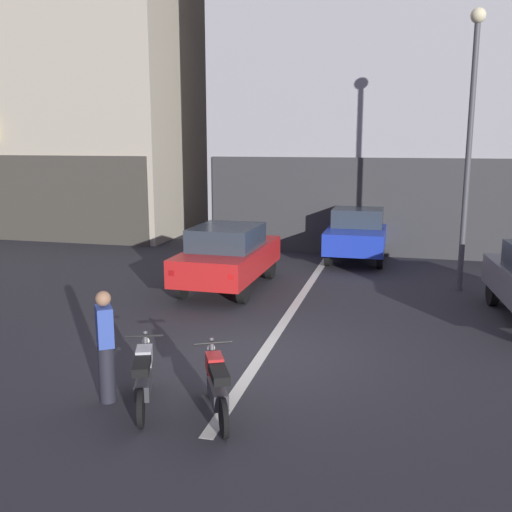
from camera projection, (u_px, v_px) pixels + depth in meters
name	position (u px, v px, depth m)	size (l,w,h in m)	color
ground_plane	(261.00, 356.00, 10.34)	(120.00, 120.00, 0.00)	#2B2B30
lane_centre_line	(313.00, 279.00, 16.05)	(0.20, 18.00, 0.01)	silver
building_mid_block	(378.00, 3.00, 21.54)	(10.70, 8.19, 17.44)	#9E9EA3
car_red_crossing_near	(228.00, 255.00, 14.92)	(1.85, 4.14, 1.64)	black
car_blue_down_street	(358.00, 231.00, 18.69)	(1.77, 4.10, 1.64)	black
street_lamp	(471.00, 124.00, 14.10)	(0.36, 0.36, 6.79)	#47474C
motorcycle_silver_row_leftmost	(144.00, 377.00, 8.31)	(0.71, 1.59, 0.98)	black
motorcycle_red_row_left_mid	(217.00, 385.00, 8.03)	(0.81, 1.53, 0.98)	black
person_by_motorcycles	(106.00, 346.00, 8.42)	(0.39, 0.42, 1.67)	#23232D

